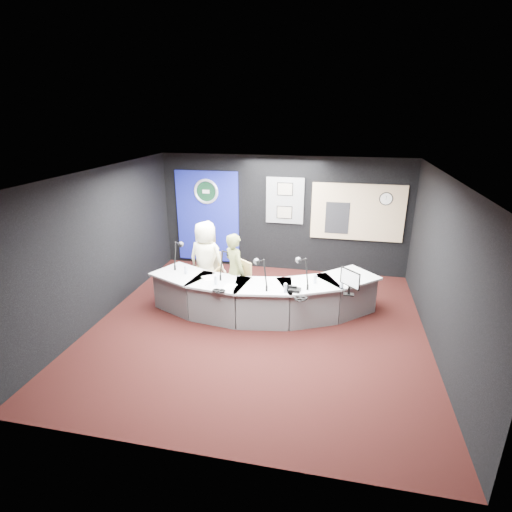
% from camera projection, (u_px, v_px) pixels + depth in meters
% --- Properties ---
extents(ground, '(6.00, 6.00, 0.00)m').
position_uv_depth(ground, '(258.00, 327.00, 7.38)').
color(ground, black).
rests_on(ground, ground).
extents(ceiling, '(6.00, 6.00, 0.02)m').
position_uv_depth(ceiling, '(258.00, 174.00, 6.42)').
color(ceiling, silver).
rests_on(ceiling, ground).
extents(wall_back, '(6.00, 0.02, 2.80)m').
position_uv_depth(wall_back, '(283.00, 215.00, 9.66)').
color(wall_back, black).
rests_on(wall_back, ground).
extents(wall_front, '(6.00, 0.02, 2.80)m').
position_uv_depth(wall_front, '(200.00, 353.00, 4.14)').
color(wall_front, black).
rests_on(wall_front, ground).
extents(wall_left, '(0.02, 6.00, 2.80)m').
position_uv_depth(wall_left, '(101.00, 245.00, 7.48)').
color(wall_left, black).
rests_on(wall_left, ground).
extents(wall_right, '(0.02, 6.00, 2.80)m').
position_uv_depth(wall_right, '(443.00, 269.00, 6.32)').
color(wall_right, black).
rests_on(wall_right, ground).
extents(broadcast_desk, '(4.50, 1.90, 0.75)m').
position_uv_depth(broadcast_desk, '(261.00, 296.00, 7.77)').
color(broadcast_desk, silver).
rests_on(broadcast_desk, ground).
extents(backdrop_panel, '(1.60, 0.05, 2.30)m').
position_uv_depth(backdrop_panel, '(208.00, 217.00, 10.05)').
color(backdrop_panel, navy).
rests_on(backdrop_panel, wall_back).
extents(agency_seal, '(0.63, 0.07, 0.63)m').
position_uv_depth(agency_seal, '(206.00, 192.00, 9.79)').
color(agency_seal, silver).
rests_on(agency_seal, backdrop_panel).
extents(seal_center, '(0.48, 0.01, 0.48)m').
position_uv_depth(seal_center, '(206.00, 192.00, 9.79)').
color(seal_center, '#0E321C').
rests_on(seal_center, backdrop_panel).
extents(pinboard, '(0.90, 0.04, 1.10)m').
position_uv_depth(pinboard, '(285.00, 201.00, 9.50)').
color(pinboard, slate).
rests_on(pinboard, wall_back).
extents(framed_photo_upper, '(0.34, 0.02, 0.27)m').
position_uv_depth(framed_photo_upper, '(285.00, 189.00, 9.38)').
color(framed_photo_upper, '#7F705C').
rests_on(framed_photo_upper, pinboard).
extents(framed_photo_lower, '(0.34, 0.02, 0.27)m').
position_uv_depth(framed_photo_lower, '(284.00, 212.00, 9.57)').
color(framed_photo_lower, '#7F705C').
rests_on(framed_photo_lower, pinboard).
extents(booth_window_frame, '(2.12, 0.06, 1.32)m').
position_uv_depth(booth_window_frame, '(357.00, 212.00, 9.24)').
color(booth_window_frame, tan).
rests_on(booth_window_frame, wall_back).
extents(booth_glow, '(2.00, 0.02, 1.20)m').
position_uv_depth(booth_glow, '(357.00, 212.00, 9.23)').
color(booth_glow, beige).
rests_on(booth_glow, booth_window_frame).
extents(equipment_rack, '(0.55, 0.02, 0.75)m').
position_uv_depth(equipment_rack, '(337.00, 218.00, 9.35)').
color(equipment_rack, black).
rests_on(equipment_rack, booth_window_frame).
extents(wall_clock, '(0.28, 0.01, 0.28)m').
position_uv_depth(wall_clock, '(386.00, 199.00, 8.98)').
color(wall_clock, white).
rests_on(wall_clock, booth_window_frame).
extents(armchair_left, '(0.55, 0.55, 0.87)m').
position_uv_depth(armchair_left, '(207.00, 277.00, 8.48)').
color(armchair_left, '#A7894C').
rests_on(armchair_left, ground).
extents(armchair_right, '(0.76, 0.76, 0.97)m').
position_uv_depth(armchair_right, '(235.00, 285.00, 7.99)').
color(armchair_right, '#A7894C').
rests_on(armchair_right, ground).
extents(draped_jacket, '(0.51, 0.16, 0.70)m').
position_uv_depth(draped_jacket, '(208.00, 265.00, 8.65)').
color(draped_jacket, slate).
rests_on(draped_jacket, armchair_left).
extents(person_man, '(0.90, 0.68, 1.66)m').
position_uv_depth(person_man, '(206.00, 260.00, 8.34)').
color(person_man, '#FFF5CB').
rests_on(person_man, ground).
extents(person_woman, '(0.66, 0.67, 1.56)m').
position_uv_depth(person_woman, '(235.00, 271.00, 7.88)').
color(person_woman, olive).
rests_on(person_woman, ground).
extents(computer_monitor, '(0.31, 0.32, 0.29)m').
position_uv_depth(computer_monitor, '(350.00, 278.00, 6.83)').
color(computer_monitor, black).
rests_on(computer_monitor, broadcast_desk).
extents(desk_phone, '(0.22, 0.18, 0.05)m').
position_uv_depth(desk_phone, '(295.00, 290.00, 7.07)').
color(desk_phone, black).
rests_on(desk_phone, broadcast_desk).
extents(headphones_near, '(0.23, 0.23, 0.04)m').
position_uv_depth(headphones_near, '(301.00, 298.00, 6.78)').
color(headphones_near, black).
rests_on(headphones_near, broadcast_desk).
extents(headphones_far, '(0.20, 0.20, 0.03)m').
position_uv_depth(headphones_far, '(219.00, 291.00, 7.06)').
color(headphones_far, black).
rests_on(headphones_far, broadcast_desk).
extents(paper_stack, '(0.32, 0.34, 0.00)m').
position_uv_depth(paper_stack, '(208.00, 278.00, 7.63)').
color(paper_stack, white).
rests_on(paper_stack, broadcast_desk).
extents(notepad, '(0.23, 0.30, 0.00)m').
position_uv_depth(notepad, '(230.00, 287.00, 7.25)').
color(notepad, white).
rests_on(notepad, broadcast_desk).
extents(boom_mic_a, '(0.22, 0.73, 0.60)m').
position_uv_depth(boom_mic_a, '(178.00, 251.00, 8.21)').
color(boom_mic_a, black).
rests_on(boom_mic_a, broadcast_desk).
extents(boom_mic_b, '(0.16, 0.74, 0.60)m').
position_uv_depth(boom_mic_b, '(225.00, 260.00, 7.72)').
color(boom_mic_b, black).
rests_on(boom_mic_b, broadcast_desk).
extents(boom_mic_c, '(0.42, 0.66, 0.60)m').
position_uv_depth(boom_mic_c, '(261.00, 269.00, 7.26)').
color(boom_mic_c, black).
rests_on(boom_mic_c, broadcast_desk).
extents(boom_mic_d, '(0.36, 0.69, 0.60)m').
position_uv_depth(boom_mic_d, '(303.00, 268.00, 7.32)').
color(boom_mic_d, black).
rests_on(boom_mic_d, broadcast_desk).
extents(water_bottles, '(3.06, 0.57, 0.18)m').
position_uv_depth(water_bottles, '(259.00, 280.00, 7.34)').
color(water_bottles, silver).
rests_on(water_bottles, broadcast_desk).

